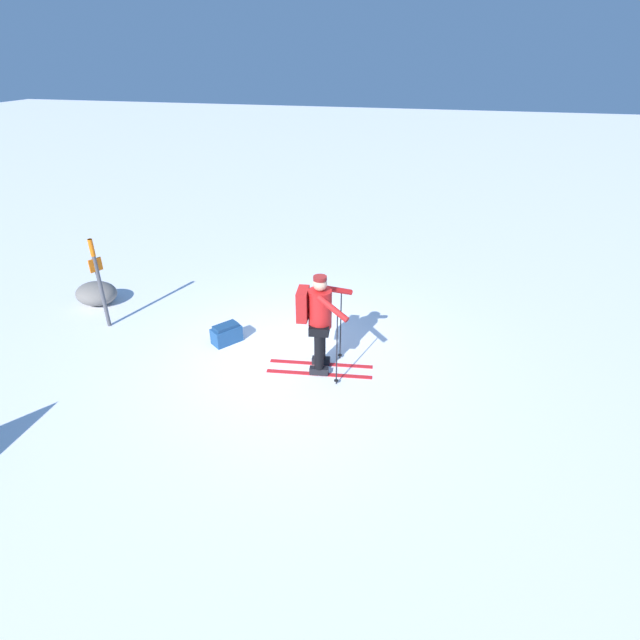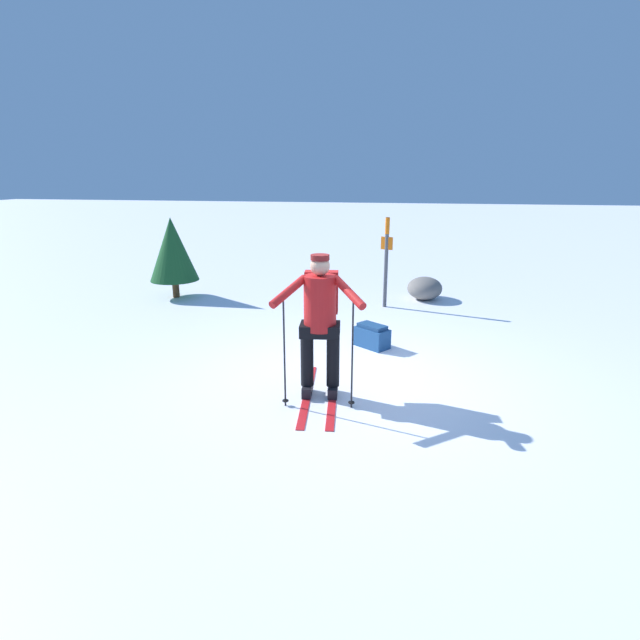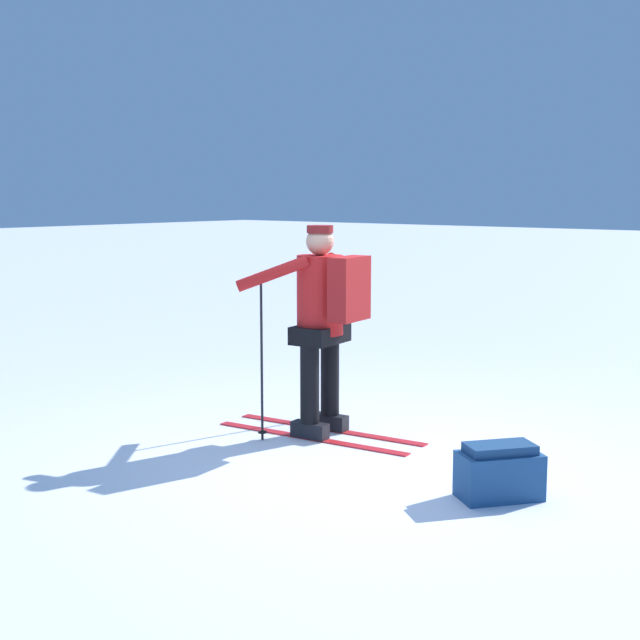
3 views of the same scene
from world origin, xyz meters
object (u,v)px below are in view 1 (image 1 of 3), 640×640
dropped_backpack (227,334)px  rock_boulder (96,293)px  trail_marker (98,276)px  skier (318,317)px

dropped_backpack → rock_boulder: size_ratio=0.69×
dropped_backpack → trail_marker: bearing=-0.7°
skier → trail_marker: trail_marker is taller
dropped_backpack → trail_marker: trail_marker is taller
skier → rock_boulder: 5.20m
dropped_backpack → rock_boulder: rock_boulder is taller
dropped_backpack → rock_boulder: 3.30m
trail_marker → rock_boulder: bearing=-44.8°
skier → rock_boulder: size_ratio=2.09×
skier → rock_boulder: skier is taller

